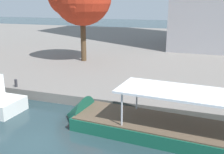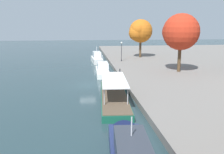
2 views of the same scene
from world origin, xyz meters
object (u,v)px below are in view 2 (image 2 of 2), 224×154
at_px(tree_0, 140,31).
at_px(motor_yacht_0, 96,59).
at_px(lamp_post, 122,49).
at_px(tour_boat_2, 113,95).
at_px(motor_yacht_1, 103,70).
at_px(tree_2, 179,32).
at_px(mooring_bollard_0, 120,70).

bearing_deg(tree_0, motor_yacht_0, -79.64).
height_order(lamp_post, tree_0, tree_0).
xyz_separation_m(motor_yacht_0, tour_boat_2, (29.49, 0.60, -0.51)).
relative_size(motor_yacht_0, motor_yacht_1, 0.87).
relative_size(motor_yacht_0, tree_2, 0.80).
relative_size(tour_boat_2, lamp_post, 3.36).
bearing_deg(tree_2, motor_yacht_1, -101.72).
distance_m(motor_yacht_1, tour_boat_2, 14.95).
bearing_deg(lamp_post, tree_2, 30.65).
bearing_deg(tree_2, lamp_post, -149.35).
xyz_separation_m(motor_yacht_0, motor_yacht_1, (14.55, 0.37, -0.13)).
bearing_deg(mooring_bollard_0, motor_yacht_1, -127.48).
xyz_separation_m(motor_yacht_1, mooring_bollard_0, (2.30, 3.00, 0.41)).
height_order(mooring_bollard_0, tree_0, tree_0).
height_order(tree_0, tree_2, tree_2).
bearing_deg(tree_2, mooring_bollard_0, -92.75).
relative_size(motor_yacht_1, lamp_post, 2.12).
relative_size(motor_yacht_0, tour_boat_2, 0.55).
bearing_deg(tour_boat_2, mooring_bollard_0, -8.39).
distance_m(mooring_bollard_0, tree_0, 21.53).
distance_m(motor_yacht_0, tour_boat_2, 29.50).
bearing_deg(tree_0, tree_2, 7.49).
relative_size(lamp_post, tree_0, 0.46).
relative_size(motor_yacht_1, tour_boat_2, 0.63).
height_order(motor_yacht_1, mooring_bollard_0, motor_yacht_1).
xyz_separation_m(motor_yacht_0, mooring_bollard_0, (16.85, 3.37, 0.27)).
height_order(mooring_bollard_0, tree_2, tree_2).
distance_m(mooring_bollard_0, lamp_post, 13.71).
distance_m(tour_boat_2, mooring_bollard_0, 12.97).
relative_size(mooring_bollard_0, tree_2, 0.06).
height_order(motor_yacht_0, tree_2, tree_2).
bearing_deg(motor_yacht_0, tour_boat_2, 177.00).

